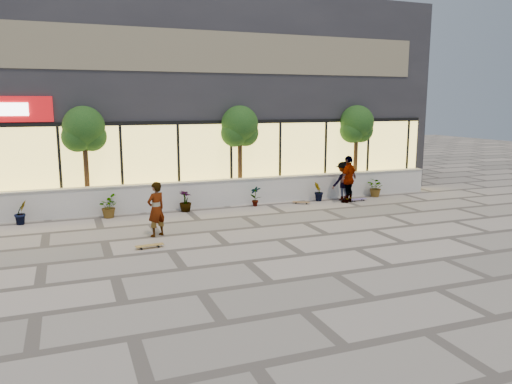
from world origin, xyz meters
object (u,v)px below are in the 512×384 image
object	(u,v)px
skater_right_near	(349,179)
skateboard_right_near	(301,202)
skateboard_right_far	(358,199)
skateboard_center	(150,245)
tree_mideast	(240,129)
tree_midwest	(84,132)
tree_east	(357,126)
skater_right_far	(343,181)
skater_center	(156,209)

from	to	relation	value
skater_right_near	skateboard_right_near	world-z (taller)	skater_right_near
skater_right_near	skateboard_right_far	size ratio (longest dim) A/B	2.44
skateboard_center	skateboard_right_near	bearing A→B (deg)	26.11
skateboard_right_near	tree_mideast	bearing A→B (deg)	178.76
skater_right_near	skateboard_center	size ratio (longest dim) A/B	2.39
tree_mideast	skateboard_right_far	size ratio (longest dim) A/B	4.96
tree_midwest	skater_right_near	bearing A→B (deg)	-10.73
tree_midwest	tree_east	world-z (taller)	same
tree_mideast	skateboard_right_near	xyz separation A→B (m)	(2.09, -1.50, -2.92)
tree_mideast	skater_right_far	world-z (taller)	tree_mideast
tree_east	skateboard_center	bearing A→B (deg)	-151.07
tree_east	skater_right_far	bearing A→B (deg)	-135.95
tree_east	skateboard_right_far	world-z (taller)	tree_east
skater_center	skateboard_right_near	xyz separation A→B (m)	(6.30, 2.87, -0.77)
tree_midwest	tree_mideast	bearing A→B (deg)	0.00
skater_right_far	skateboard_right_far	size ratio (longest dim) A/B	2.05
tree_east	skater_right_near	world-z (taller)	tree_east
skater_right_near	skateboard_center	bearing A→B (deg)	-8.25
tree_midwest	skateboard_right_near	size ratio (longest dim) A/B	5.81
tree_midwest	skater_center	xyz separation A→B (m)	(1.79, -4.37, -2.14)
skater_center	skater_right_near	world-z (taller)	skater_right_near
tree_east	skater_center	size ratio (longest dim) A/B	2.33
tree_midwest	skateboard_center	xyz separation A→B (m)	(1.37, -5.60, -2.91)
skater_right_far	skateboard_right_near	world-z (taller)	skater_right_far
skateboard_right_far	tree_mideast	bearing A→B (deg)	151.93
skater_right_far	skater_center	bearing A→B (deg)	9.20
skater_right_far	tree_mideast	bearing A→B (deg)	-29.64
tree_midwest	skateboard_right_far	bearing A→B (deg)	-9.78
tree_mideast	tree_east	xyz separation A→B (m)	(5.50, 0.00, 0.00)
skateboard_right_near	skateboard_right_far	xyz separation A→B (m)	(2.47, -0.32, 0.01)
tree_mideast	tree_east	size ratio (longest dim) A/B	1.00
tree_mideast	tree_midwest	bearing A→B (deg)	180.00
skateboard_center	skateboard_right_near	xyz separation A→B (m)	(6.72, 4.10, -0.01)
tree_midwest	skater_right_far	distance (m)	10.38
skater_right_near	skateboard_right_near	size ratio (longest dim) A/B	2.85
skateboard_right_far	skater_center	bearing A→B (deg)	-170.07
skater_right_far	tree_east	bearing A→B (deg)	-146.54
skateboard_center	skateboard_right_far	bearing A→B (deg)	17.08
skater_right_far	skateboard_right_far	xyz separation A→B (m)	(0.50, -0.42, -0.73)
tree_mideast	skater_right_near	bearing A→B (deg)	-25.32
skater_center	skater_right_far	size ratio (longest dim) A/B	1.04
skateboard_right_near	skateboard_right_far	bearing A→B (deg)	27.10
tree_midwest	skater_right_near	xyz separation A→B (m)	(10.01, -1.90, -2.02)
tree_mideast	skateboard_right_far	world-z (taller)	tree_mideast
tree_midwest	skater_center	world-z (taller)	tree_midwest
tree_midwest	skater_center	bearing A→B (deg)	-67.75
skateboard_right_far	skater_right_near	bearing A→B (deg)	-178.27
skateboard_center	skateboard_right_near	size ratio (longest dim) A/B	1.19
skater_center	skater_right_near	size ratio (longest dim) A/B	0.88
tree_midwest	skater_right_near	distance (m)	10.39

